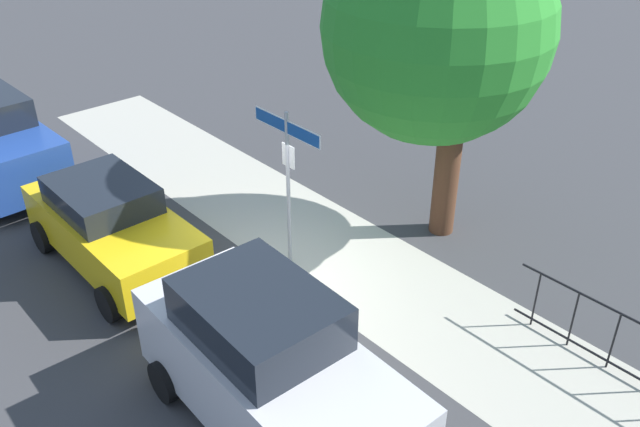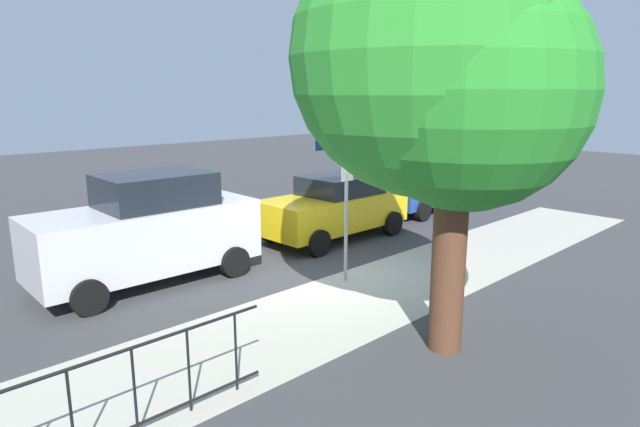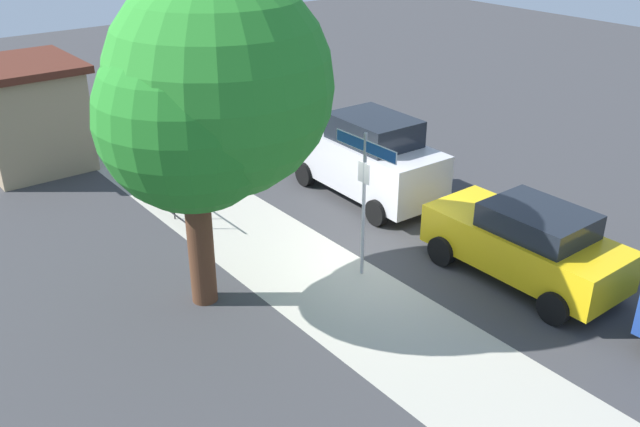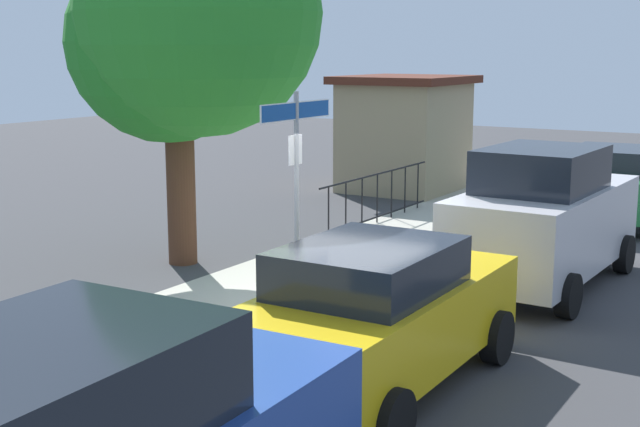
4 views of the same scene
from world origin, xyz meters
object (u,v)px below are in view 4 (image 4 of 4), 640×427
car_yellow (377,314)px  utility_shed (405,132)px  shade_tree (192,24)px  car_green (614,183)px  street_sign (296,153)px  car_silver (544,218)px

car_yellow → utility_shed: 13.92m
shade_tree → car_green: (7.92, -4.98, -3.22)m
car_yellow → utility_shed: utility_shed is taller
street_sign → car_yellow: street_sign is taller
car_yellow → shade_tree: bearing=57.8°
shade_tree → car_yellow: size_ratio=1.52×
car_green → shade_tree: bearing=144.3°
street_sign → car_yellow: (-2.19, -2.45, -1.38)m
car_silver → utility_shed: size_ratio=1.32×
car_silver → utility_shed: 9.68m
street_sign → car_yellow: 3.57m
street_sign → car_silver: (2.91, -2.68, -1.15)m
car_yellow → car_silver: size_ratio=0.93×
street_sign → car_green: bearing=-14.9°
street_sign → shade_tree: size_ratio=0.49×
car_silver → utility_shed: bearing=40.6°
car_silver → car_green: (5.98, 0.32, -0.25)m
utility_shed → shade_tree: bearing=-175.3°
car_yellow → utility_shed: bearing=24.5°
street_sign → car_silver: 4.12m
shade_tree → car_silver: (1.95, -5.31, -2.97)m
street_sign → utility_shed: (10.43, 3.40, -0.71)m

